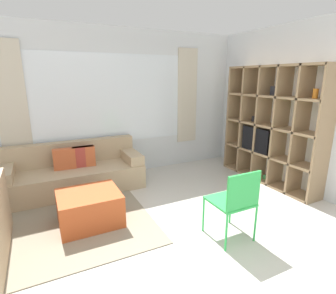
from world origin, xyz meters
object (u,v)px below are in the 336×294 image
ottoman (90,208)px  folding_chair (235,199)px  couch_main (75,173)px  shelving_unit (272,126)px

ottoman → folding_chair: bearing=-38.1°
couch_main → folding_chair: bearing=-58.0°
folding_chair → couch_main: bearing=-58.0°
shelving_unit → ottoman: shelving_unit is taller
shelving_unit → couch_main: size_ratio=0.93×
folding_chair → shelving_unit: bearing=-146.6°
shelving_unit → folding_chair: bearing=-146.6°
ottoman → folding_chair: folding_chair is taller
couch_main → folding_chair: size_ratio=2.53×
shelving_unit → ottoman: (-3.19, -0.06, -0.80)m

